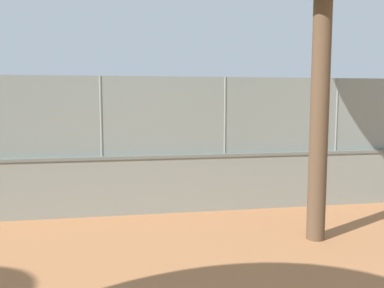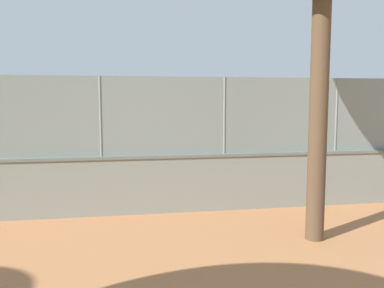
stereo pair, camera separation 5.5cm
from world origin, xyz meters
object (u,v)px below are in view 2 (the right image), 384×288
courtside_bench (293,181)px  player_at_service_line (153,152)px  player_baseline_waiting (196,141)px  sports_ball (253,157)px  player_crossing_court (218,138)px

courtside_bench → player_at_service_line: bearing=-49.5°
player_baseline_waiting → sports_ball: bearing=-165.9°
player_baseline_waiting → courtside_bench: player_baseline_waiting is taller
player_at_service_line → sports_ball: player_at_service_line is taller
player_crossing_court → courtside_bench: (0.15, 9.81, -0.47)m
player_baseline_waiting → sports_ball: size_ratio=23.15×
player_crossing_court → player_at_service_line: (4.13, 5.15, -0.02)m
player_crossing_court → courtside_bench: size_ratio=0.99×
player_crossing_court → courtside_bench: bearing=89.2°
player_baseline_waiting → player_crossing_court: bearing=-125.3°
player_crossing_court → courtside_bench: 9.82m
player_crossing_court → player_baseline_waiting: (1.78, 2.51, 0.09)m
player_crossing_court → player_baseline_waiting: bearing=54.7°
player_at_service_line → player_baseline_waiting: size_ratio=0.90×
courtside_bench → player_baseline_waiting: bearing=-77.4°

